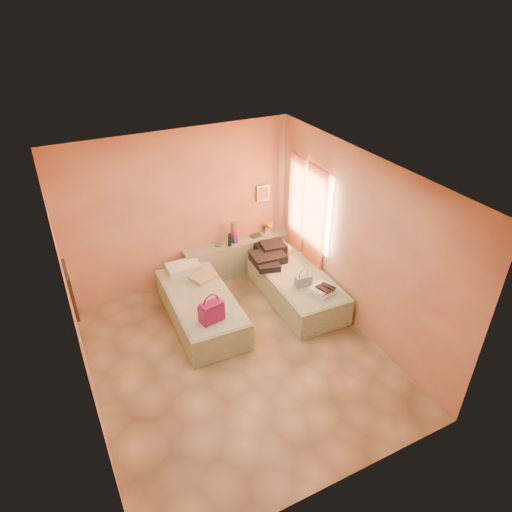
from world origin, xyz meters
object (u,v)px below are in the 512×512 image
at_px(green_book, 256,236).
at_px(blue_handbag, 303,281).
at_px(bed_right, 296,287).
at_px(headboard_ledge, 238,257).
at_px(bed_left, 201,308).
at_px(water_bottle, 230,240).
at_px(towel_stack, 323,290).
at_px(flower_vase, 268,226).
at_px(magenta_handbag, 211,311).

relative_size(green_book, blue_handbag, 0.68).
relative_size(bed_right, green_book, 10.79).
xyz_separation_m(headboard_ledge, green_book, (0.38, 0.03, 0.34)).
relative_size(bed_left, water_bottle, 8.29).
relative_size(bed_right, towel_stack, 5.71).
xyz_separation_m(flower_vase, towel_stack, (-0.01, -1.91, -0.23)).
xyz_separation_m(headboard_ledge, flower_vase, (0.66, 0.06, 0.46)).
distance_m(bed_right, flower_vase, 1.40).
distance_m(bed_left, flower_vase, 2.17).
distance_m(headboard_ledge, blue_handbag, 1.63).
height_order(water_bottle, magenta_handbag, water_bottle).
relative_size(blue_handbag, towel_stack, 0.78).
bearing_deg(green_book, towel_stack, -91.83).
bearing_deg(water_bottle, headboard_ledge, 22.40).
distance_m(bed_left, green_book, 1.91).
height_order(bed_right, towel_stack, towel_stack).
bearing_deg(magenta_handbag, flower_vase, 32.27).
height_order(bed_left, bed_right, same).
distance_m(water_bottle, flower_vase, 0.86).
xyz_separation_m(bed_right, magenta_handbag, (-1.72, -0.47, 0.41)).
relative_size(bed_left, green_book, 10.79).
bearing_deg(magenta_handbag, headboard_ledge, 43.63).
distance_m(flower_vase, towel_stack, 1.92).
height_order(headboard_ledge, bed_right, headboard_ledge).
bearing_deg(blue_handbag, flower_vase, 88.85).
bearing_deg(headboard_ledge, towel_stack, -70.88).
height_order(water_bottle, flower_vase, flower_vase).
bearing_deg(headboard_ledge, green_book, 4.08).
height_order(headboard_ledge, blue_handbag, blue_handbag).
distance_m(headboard_ledge, water_bottle, 0.49).
height_order(magenta_handbag, blue_handbag, magenta_handbag).
height_order(green_book, magenta_handbag, magenta_handbag).
height_order(headboard_ledge, bed_left, headboard_ledge).
distance_m(green_book, blue_handbag, 1.57).
bearing_deg(towel_stack, flower_vase, 89.58).
xyz_separation_m(headboard_ledge, water_bottle, (-0.19, -0.08, 0.45)).
distance_m(bed_left, bed_right, 1.67).
bearing_deg(green_book, magenta_handbag, -142.15).
distance_m(bed_left, towel_stack, 1.97).
bearing_deg(bed_left, magenta_handbag, -93.48).
xyz_separation_m(green_book, magenta_handbag, (-1.58, -1.73, -0.00)).
distance_m(water_bottle, towel_stack, 1.97).
bearing_deg(bed_left, towel_stack, -22.43).
bearing_deg(water_bottle, flower_vase, 9.18).
xyz_separation_m(headboard_ledge, magenta_handbag, (-1.20, -1.70, 0.34)).
bearing_deg(towel_stack, magenta_handbag, 175.26).
xyz_separation_m(headboard_ledge, bed_left, (-1.14, -1.05, -0.08)).
bearing_deg(green_book, bed_right, -93.23).
relative_size(headboard_ledge, green_book, 11.06).
bearing_deg(blue_handbag, magenta_handbag, -168.66).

